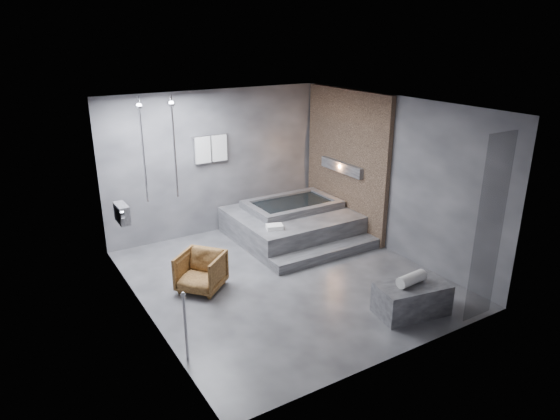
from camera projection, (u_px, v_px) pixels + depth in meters
room at (298, 169)px, 7.98m from camera, size 5.00×5.04×2.82m
tub_deck at (291, 224)px, 9.77m from camera, size 2.20×2.00×0.50m
tub_step at (327, 253)px, 8.88m from camera, size 2.20×0.36×0.18m
concrete_bench at (412, 299)px, 7.09m from camera, size 1.09×0.72×0.46m
driftwood_chair at (201, 272)px, 7.72m from camera, size 0.93×0.93×0.61m
rolled_towel at (411, 279)px, 6.99m from camera, size 0.48×0.21×0.17m
deck_towel at (275, 227)px, 8.85m from camera, size 0.34×0.29×0.08m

